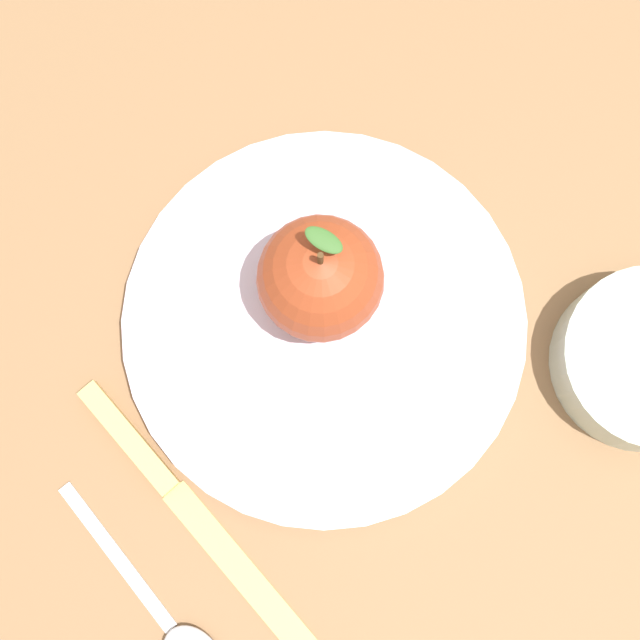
% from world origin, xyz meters
% --- Properties ---
extents(ground_plane, '(2.40, 2.40, 0.00)m').
position_xyz_m(ground_plane, '(0.00, 0.00, 0.00)').
color(ground_plane, olive).
extents(dinner_plate, '(0.27, 0.27, 0.02)m').
position_xyz_m(dinner_plate, '(0.02, 0.00, 0.01)').
color(dinner_plate, silver).
rests_on(dinner_plate, ground_plane).
extents(apple, '(0.08, 0.08, 0.09)m').
position_xyz_m(apple, '(0.04, 0.01, 0.06)').
color(apple, '#9E3D1E').
rests_on(apple, dinner_plate).
extents(knife, '(0.15, 0.20, 0.01)m').
position_xyz_m(knife, '(-0.11, 0.07, 0.00)').
color(knife, '#D8B766').
rests_on(knife, ground_plane).
extents(spoon, '(0.12, 0.14, 0.01)m').
position_xyz_m(spoon, '(-0.20, 0.05, 0.01)').
color(spoon, silver).
rests_on(spoon, ground_plane).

